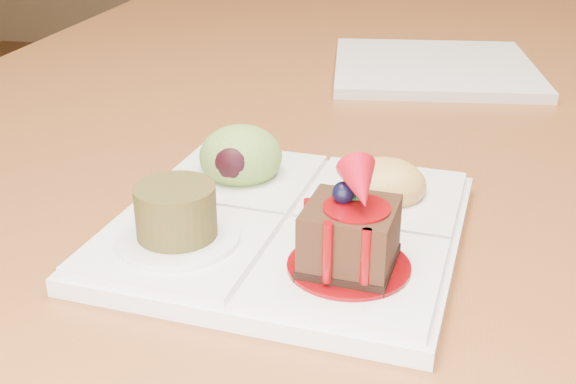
# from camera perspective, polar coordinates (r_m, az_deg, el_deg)

# --- Properties ---
(dining_table) EXTENTS (1.00, 1.80, 0.75)m
(dining_table) POSITION_cam_1_polar(r_m,az_deg,el_deg) (0.82, 6.31, 2.79)
(dining_table) COLOR brown
(dining_table) RESTS_ON ground
(sampler_plate) EXTENTS (0.25, 0.25, 0.09)m
(sampler_plate) POSITION_cam_1_polar(r_m,az_deg,el_deg) (0.50, -0.06, -1.54)
(sampler_plate) COLOR silver
(sampler_plate) RESTS_ON dining_table
(second_plate) EXTENTS (0.27, 0.27, 0.01)m
(second_plate) POSITION_cam_1_polar(r_m,az_deg,el_deg) (0.91, 11.44, 9.62)
(second_plate) COLOR silver
(second_plate) RESTS_ON dining_table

